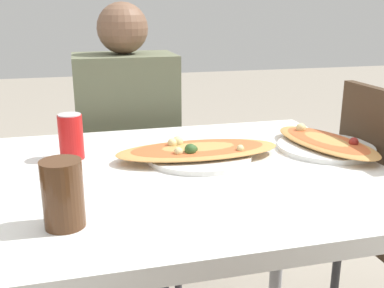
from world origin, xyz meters
TOP-DOWN VIEW (x-y plane):
  - dining_table at (0.00, 0.00)m, footprint 1.04×0.86m
  - chair_far_seated at (-0.07, 0.76)m, footprint 0.40×0.40m
  - person_seated at (-0.07, 0.64)m, footprint 0.38×0.29m
  - pizza_main at (0.06, 0.08)m, footprint 0.46×0.29m
  - soda_can at (-0.27, 0.17)m, footprint 0.07×0.07m
  - drink_glass at (-0.28, -0.24)m, footprint 0.08×0.08m
  - pizza_second at (0.45, 0.06)m, footprint 0.28×0.41m

SIDE VIEW (x-z plane):
  - chair_far_seated at x=-0.07m, z-range 0.06..0.98m
  - dining_table at x=0.00m, z-range 0.29..1.04m
  - person_seated at x=-0.07m, z-range 0.11..1.27m
  - pizza_second at x=0.45m, z-range 0.74..0.79m
  - pizza_main at x=0.06m, z-range 0.74..0.79m
  - soda_can at x=-0.27m, z-range 0.74..0.87m
  - drink_glass at x=-0.28m, z-range 0.74..0.88m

